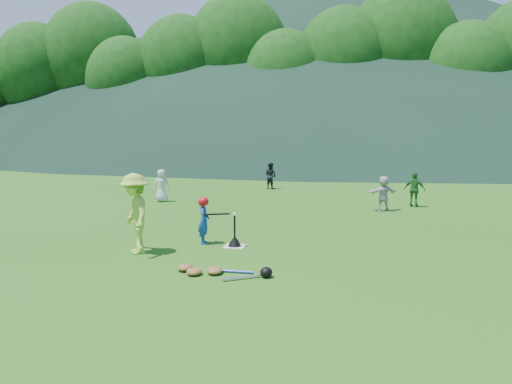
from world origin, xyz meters
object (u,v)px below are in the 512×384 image
home_plate (235,246)px  fielder_d (383,193)px  batter_child (204,221)px  equipment_pile (215,271)px  fielder_b (270,176)px  fielder_c (415,190)px  adult_coach (135,214)px  fielder_a (162,185)px  batting_tee (235,241)px

home_plate → fielder_d: 6.51m
batter_child → fielder_d: fielder_d is taller
fielder_d → equipment_pile: size_ratio=0.62×
fielder_b → fielder_c: bearing=175.2°
adult_coach → fielder_d: (5.43, 6.38, -0.29)m
home_plate → fielder_a: 7.23m
fielder_c → batting_tee: (-4.57, -6.46, -0.45)m
home_plate → equipment_pile: (0.12, -2.07, 0.06)m
batting_tee → fielder_b: bearing=94.8°
adult_coach → fielder_d: adult_coach is taller
fielder_a → batter_child: bearing=103.7°
batter_child → fielder_d: 6.80m
fielder_d → equipment_pile: (-3.39, -7.53, -0.49)m
fielder_a → equipment_pile: (4.17, -8.03, -0.51)m
batting_tee → equipment_pile: batting_tee is taller
fielder_a → fielder_d: bearing=160.3°
fielder_a → fielder_b: fielder_a is taller
adult_coach → fielder_b: (1.06, 11.12, -0.28)m
batter_child → equipment_pile: 2.45m
fielder_a → fielder_c: fielder_c is taller
home_plate → fielder_b: size_ratio=0.40×
fielder_a → equipment_pile: fielder_a is taller
fielder_a → fielder_c: 8.63m
home_plate → batter_child: batter_child is taller
batter_child → fielder_b: fielder_b is taller
batter_child → adult_coach: 1.63m
adult_coach → home_plate: bearing=80.5°
fielder_c → fielder_b: bearing=-15.0°
fielder_b → batting_tee: fielder_b is taller
fielder_c → fielder_d: fielder_c is taller
adult_coach → fielder_a: adult_coach is taller
home_plate → fielder_d: (3.51, 5.46, 0.55)m
home_plate → fielder_b: fielder_b is taller
home_plate → fielder_c: fielder_c is taller
adult_coach → batting_tee: (1.92, 0.92, -0.72)m
fielder_a → fielder_d: (7.56, -0.50, -0.02)m
batting_tee → equipment_pile: (0.12, -2.07, -0.06)m
home_plate → fielder_a: bearing=124.2°
adult_coach → batting_tee: 2.25m
fielder_b → adult_coach: bearing=114.3°
fielder_d → batter_child: bearing=21.9°
fielder_a → batting_tee: bearing=108.3°
fielder_c → fielder_d: size_ratio=1.04×
home_plate → equipment_pile: equipment_pile is taller
fielder_c → adult_coach: bearing=68.3°
fielder_a → fielder_b: size_ratio=1.02×
adult_coach → fielder_a: (-2.13, 6.88, -0.27)m
home_plate → adult_coach: adult_coach is taller
home_plate → equipment_pile: bearing=-86.7°
batter_child → fielder_c: 8.24m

